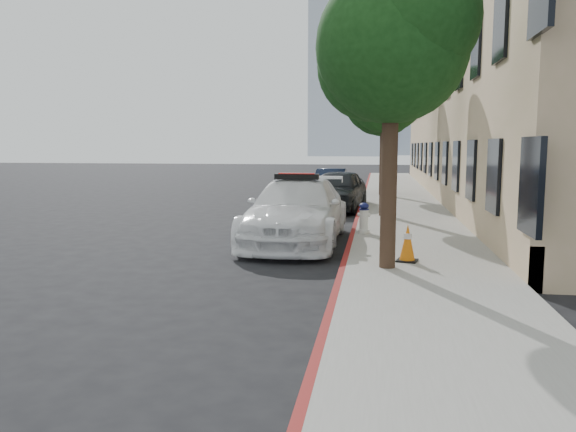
% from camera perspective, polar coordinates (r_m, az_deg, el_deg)
% --- Properties ---
extents(ground, '(120.00, 120.00, 0.00)m').
position_cam_1_polar(ground, '(13.17, -2.86, -3.57)').
color(ground, black).
rests_on(ground, ground).
extents(sidewalk, '(3.20, 50.00, 0.15)m').
position_cam_1_polar(sidewalk, '(22.80, 11.34, 1.06)').
color(sidewalk, gray).
rests_on(sidewalk, ground).
extents(curb_strip, '(0.12, 50.00, 0.15)m').
position_cam_1_polar(curb_strip, '(22.79, 7.46, 1.13)').
color(curb_strip, maroon).
rests_on(curb_strip, ground).
extents(building, '(8.00, 36.00, 10.00)m').
position_cam_1_polar(building, '(28.52, 22.76, 11.76)').
color(building, tan).
rests_on(building, ground).
extents(tower_left, '(18.00, 14.00, 60.00)m').
position_cam_1_polar(tower_left, '(135.65, 6.43, 18.87)').
color(tower_left, '#9EA8B7').
rests_on(tower_left, ground).
extents(tower_right, '(14.00, 14.00, 44.00)m').
position_cam_1_polar(tower_right, '(149.07, 11.83, 14.58)').
color(tower_right, '#9EA8B7').
rests_on(tower_right, ground).
extents(tree_near, '(2.92, 2.82, 5.62)m').
position_cam_1_polar(tree_near, '(10.79, 10.69, 16.75)').
color(tree_near, black).
rests_on(tree_near, sidewalk).
extents(tree_mid, '(2.77, 2.64, 5.43)m').
position_cam_1_polar(tree_mid, '(18.72, 10.02, 12.31)').
color(tree_mid, black).
rests_on(tree_mid, sidewalk).
extents(tree_far, '(3.10, 3.00, 5.81)m').
position_cam_1_polar(tree_far, '(26.71, 9.78, 11.24)').
color(tree_far, black).
rests_on(tree_far, sidewalk).
extents(police_car, '(2.33, 5.60, 1.77)m').
position_cam_1_polar(police_car, '(14.15, 0.89, 0.51)').
color(police_car, white).
rests_on(police_car, ground).
extents(parked_car_mid, '(2.31, 4.71, 1.55)m').
position_cam_1_polar(parked_car_mid, '(21.44, 5.09, 2.67)').
color(parked_car_mid, black).
rests_on(parked_car_mid, ground).
extents(parked_car_far, '(1.47, 4.04, 1.32)m').
position_cam_1_polar(parked_car_far, '(27.45, 4.36, 3.43)').
color(parked_car_far, '#161F37').
rests_on(parked_car_far, ground).
extents(fire_hydrant, '(0.34, 0.31, 0.80)m').
position_cam_1_polar(fire_hydrant, '(14.97, 7.72, -0.22)').
color(fire_hydrant, white).
rests_on(fire_hydrant, sidewalk).
extents(traffic_cone, '(0.47, 0.47, 0.75)m').
position_cam_1_polar(traffic_cone, '(11.46, 12.05, -2.69)').
color(traffic_cone, black).
rests_on(traffic_cone, sidewalk).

